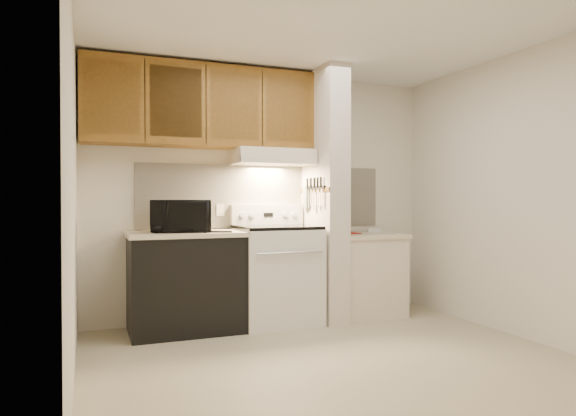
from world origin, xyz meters
TOP-DOWN VIEW (x-y plane):
  - floor at (0.00, 0.00)m, footprint 3.60×3.60m
  - ceiling at (0.00, 0.00)m, footprint 3.60×3.60m
  - wall_back at (0.00, 1.50)m, footprint 3.60×2.50m
  - wall_left at (-1.80, 0.00)m, footprint 0.02×3.00m
  - wall_right at (1.80, 0.00)m, footprint 0.02×3.00m
  - backsplash at (0.00, 1.49)m, footprint 2.60×0.02m
  - range_body at (0.00, 1.16)m, footprint 0.76×0.65m
  - oven_window at (0.00, 0.84)m, footprint 0.50×0.01m
  - oven_handle at (0.00, 0.80)m, footprint 0.65×0.02m
  - cooktop at (0.00, 1.16)m, footprint 0.74×0.64m
  - range_backguard at (0.00, 1.44)m, footprint 0.76×0.08m
  - range_display at (0.00, 1.40)m, footprint 0.10×0.01m
  - range_knob_left_outer at (-0.28, 1.40)m, footprint 0.05×0.02m
  - range_knob_left_inner at (-0.18, 1.40)m, footprint 0.05×0.02m
  - range_knob_right_inner at (0.18, 1.40)m, footprint 0.05×0.02m
  - range_knob_right_outer at (0.28, 1.40)m, footprint 0.05×0.02m
  - dishwasher_front at (-0.88, 1.17)m, footprint 1.00×0.63m
  - left_countertop at (-0.88, 1.17)m, footprint 1.04×0.67m
  - spoon_rest at (-0.61, 0.97)m, footprint 0.22×0.14m
  - teal_jar at (-0.83, 1.06)m, footprint 0.12×0.12m
  - outlet at (-0.48, 1.48)m, footprint 0.08×0.01m
  - microwave at (-0.93, 1.15)m, footprint 0.57×0.43m
  - partition_pillar at (0.51, 1.15)m, footprint 0.22×0.70m
  - pillar_trim at (0.39, 1.15)m, footprint 0.01×0.70m
  - knife_strip at (0.39, 1.10)m, footprint 0.02×0.42m
  - knife_blade_a at (0.38, 0.93)m, footprint 0.01×0.03m
  - knife_handle_a at (0.38, 0.95)m, footprint 0.02×0.02m
  - knife_blade_b at (0.38, 1.01)m, footprint 0.01×0.04m
  - knife_handle_b at (0.38, 1.02)m, footprint 0.02×0.02m
  - knife_blade_c at (0.38, 1.11)m, footprint 0.01×0.04m
  - knife_handle_c at (0.38, 1.09)m, footprint 0.02×0.02m
  - knife_blade_d at (0.38, 1.18)m, footprint 0.01×0.04m
  - knife_handle_d at (0.38, 1.18)m, footprint 0.02×0.02m
  - knife_blade_e at (0.38, 1.25)m, footprint 0.01×0.04m
  - knife_handle_e at (0.38, 1.27)m, footprint 0.02×0.02m
  - oven_mitt at (0.38, 1.32)m, footprint 0.03×0.10m
  - right_cab_base at (0.97, 1.15)m, footprint 0.70×0.60m
  - right_countertop at (0.97, 1.15)m, footprint 0.74×0.64m
  - red_folder at (0.81, 1.25)m, footprint 0.27×0.34m
  - white_box at (1.19, 1.33)m, footprint 0.15×0.13m
  - range_hood at (0.00, 1.28)m, footprint 0.78×0.44m
  - hood_lip at (0.00, 1.07)m, footprint 0.78×0.04m
  - upper_cabinets at (-0.69, 1.32)m, footprint 2.18×0.33m
  - cab_door_a at (-1.51, 1.17)m, footprint 0.46×0.01m
  - cab_gap_a at (-1.23, 1.16)m, footprint 0.01×0.01m
  - cab_door_b at (-0.96, 1.17)m, footprint 0.46×0.01m
  - cab_gap_b at (-0.69, 1.16)m, footprint 0.01×0.01m
  - cab_door_c at (-0.42, 1.17)m, footprint 0.46×0.01m
  - cab_gap_c at (-0.14, 1.16)m, footprint 0.01×0.01m
  - cab_door_d at (0.13, 1.17)m, footprint 0.46×0.01m

SIDE VIEW (x-z plane):
  - floor at x=0.00m, z-range 0.00..0.00m
  - right_cab_base at x=0.97m, z-range 0.00..0.81m
  - dishwasher_front at x=-0.88m, z-range 0.00..0.87m
  - range_body at x=0.00m, z-range 0.00..0.92m
  - oven_window at x=0.00m, z-range 0.35..0.65m
  - oven_handle at x=0.00m, z-range 0.71..0.73m
  - right_countertop at x=0.97m, z-range 0.81..0.85m
  - red_folder at x=0.81m, z-range 0.85..0.86m
  - white_box at x=1.19m, z-range 0.85..0.89m
  - left_countertop at x=-0.88m, z-range 0.87..0.91m
  - spoon_rest at x=-0.61m, z-range 0.91..0.92m
  - cooktop at x=0.00m, z-range 0.92..0.95m
  - teal_jar at x=-0.83m, z-range 0.91..1.02m
  - range_backguard at x=0.00m, z-range 0.95..1.15m
  - range_display at x=0.00m, z-range 1.03..1.07m
  - range_knob_left_outer at x=-0.28m, z-range 1.03..1.07m
  - range_knob_left_inner at x=-0.18m, z-range 1.03..1.07m
  - range_knob_right_inner at x=0.18m, z-range 1.03..1.07m
  - range_knob_right_outer at x=0.28m, z-range 1.03..1.07m
  - microwave at x=-0.93m, z-range 0.91..1.20m
  - outlet at x=-0.48m, z-range 1.04..1.16m
  - knife_blade_c at x=0.38m, z-range 1.10..1.30m
  - knife_blade_b at x=0.38m, z-range 1.12..1.30m
  - knife_blade_e at x=0.38m, z-range 1.12..1.30m
  - knife_blade_a at x=0.38m, z-range 1.14..1.30m
  - knife_blade_d at x=0.38m, z-range 1.14..1.30m
  - oven_mitt at x=0.38m, z-range 1.11..1.34m
  - backsplash at x=0.00m, z-range 0.92..1.55m
  - wall_back at x=0.00m, z-range 1.24..1.26m
  - wall_left at x=-1.80m, z-range 0.00..2.50m
  - wall_right at x=1.80m, z-range 0.00..2.50m
  - partition_pillar at x=0.51m, z-range 0.00..2.50m
  - pillar_trim at x=0.39m, z-range 1.28..1.32m
  - knife_strip at x=0.39m, z-range 1.30..1.34m
  - knife_handle_a at x=0.38m, z-range 1.32..1.42m
  - knife_handle_b at x=0.38m, z-range 1.32..1.42m
  - knife_handle_c at x=0.38m, z-range 1.32..1.42m
  - knife_handle_d at x=0.38m, z-range 1.32..1.42m
  - knife_handle_e at x=0.38m, z-range 1.32..1.42m
  - hood_lip at x=0.00m, z-range 1.55..1.61m
  - range_hood at x=0.00m, z-range 1.55..1.70m
  - upper_cabinets at x=-0.69m, z-range 1.70..2.47m
  - cab_door_a at x=-1.51m, z-range 1.77..2.40m
  - cab_gap_a at x=-1.23m, z-range 1.72..2.45m
  - cab_door_b at x=-0.96m, z-range 1.77..2.40m
  - cab_gap_b at x=-0.69m, z-range 1.72..2.45m
  - cab_door_c at x=-0.42m, z-range 1.77..2.40m
  - cab_gap_c at x=-0.14m, z-range 1.72..2.45m
  - cab_door_d at x=0.13m, z-range 1.77..2.40m
  - ceiling at x=0.00m, z-range 2.50..2.50m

